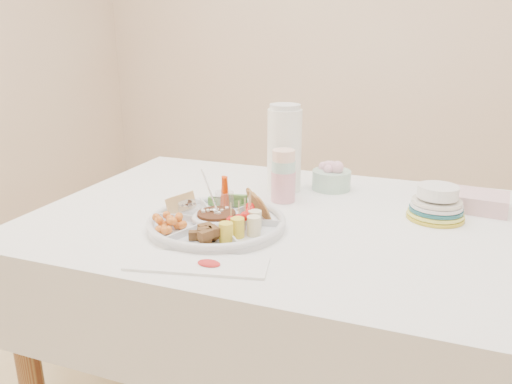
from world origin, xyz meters
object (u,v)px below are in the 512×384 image
(thermos, at_px, (284,147))
(plate_stack, at_px, (437,202))
(dining_table, at_px, (290,327))
(party_tray, at_px, (217,220))

(thermos, relative_size, plate_stack, 1.83)
(dining_table, distance_m, party_tray, 0.47)
(dining_table, bearing_deg, thermos, 113.29)
(dining_table, xyz_separation_m, thermos, (-0.10, 0.24, 0.53))
(party_tray, distance_m, thermos, 0.43)
(plate_stack, bearing_deg, dining_table, -162.20)
(plate_stack, bearing_deg, party_tray, -153.20)
(dining_table, bearing_deg, party_tray, -137.20)
(dining_table, height_order, party_tray, party_tray)
(dining_table, distance_m, thermos, 0.59)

